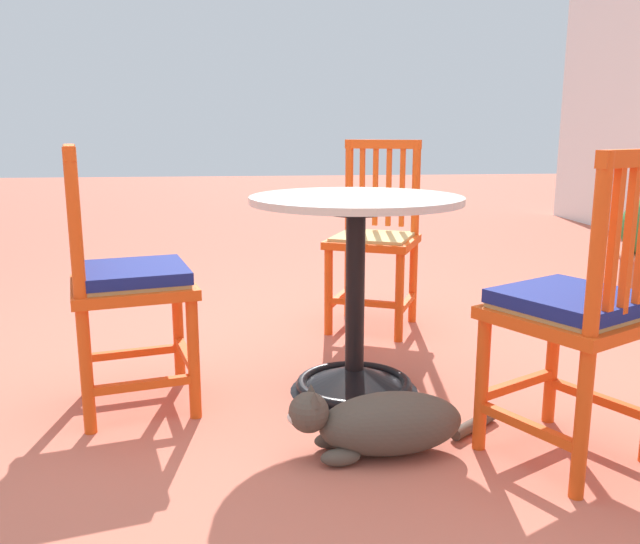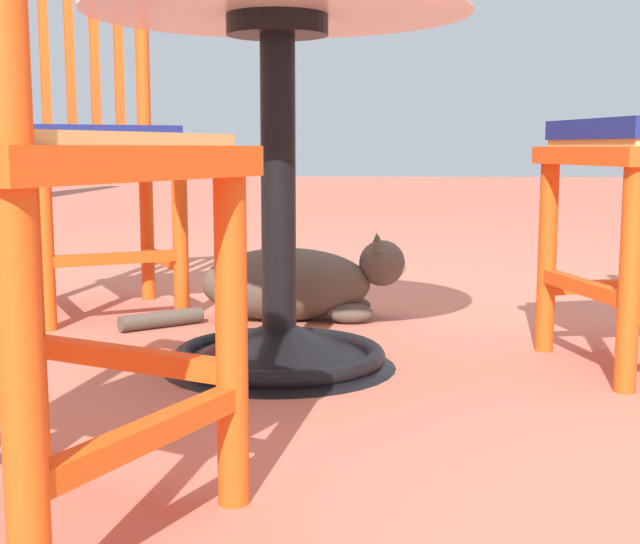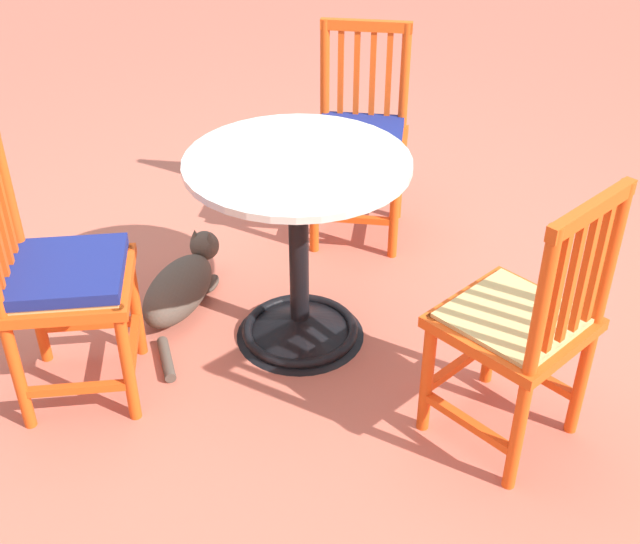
{
  "view_description": "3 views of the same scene",
  "coord_description": "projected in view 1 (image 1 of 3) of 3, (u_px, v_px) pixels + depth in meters",
  "views": [
    {
      "loc": [
        2.22,
        -0.23,
        0.96
      ],
      "look_at": [
        -0.23,
        0.05,
        0.43
      ],
      "focal_mm": 37.21,
      "sensor_mm": 36.0,
      "label": 1
    },
    {
      "loc": [
        -1.86,
        -0.01,
        0.45
      ],
      "look_at": [
        0.01,
        0.08,
        0.18
      ],
      "focal_mm": 49.51,
      "sensor_mm": 36.0,
      "label": 2
    },
    {
      "loc": [
        -1.06,
        2.38,
        1.91
      ],
      "look_at": [
        -0.19,
        0.21,
        0.35
      ],
      "focal_mm": 45.71,
      "sensor_mm": 36.0,
      "label": 3
    }
  ],
  "objects": [
    {
      "name": "ground_plane",
      "position": [
        314.0,
        402.0,
        2.39
      ],
      "size": [
        24.0,
        24.0,
        0.0
      ],
      "primitive_type": "plane",
      "color": "#BC604C"
    },
    {
      "name": "orange_chair_by_planter",
      "position": [
        126.0,
        283.0,
        2.26
      ],
      "size": [
        0.48,
        0.48,
        0.91
      ],
      "color": "#E04C14",
      "rests_on": "ground_plane"
    },
    {
      "name": "orange_chair_near_fence",
      "position": [
        578.0,
        313.0,
        1.89
      ],
      "size": [
        0.54,
        0.54,
        0.91
      ],
      "color": "#E04C14",
      "rests_on": "ground_plane"
    },
    {
      "name": "orange_chair_facing_out",
      "position": [
        374.0,
        240.0,
        3.22
      ],
      "size": [
        0.53,
        0.53,
        0.91
      ],
      "color": "#E04C14",
      "rests_on": "ground_plane"
    },
    {
      "name": "cafe_table",
      "position": [
        355.0,
        317.0,
        2.43
      ],
      "size": [
        0.76,
        0.76,
        0.73
      ],
      "color": "black",
      "rests_on": "ground_plane"
    },
    {
      "name": "tabby_cat",
      "position": [
        379.0,
        424.0,
        1.99
      ],
      "size": [
        0.32,
        0.72,
        0.23
      ],
      "color": "#4C4238",
      "rests_on": "ground_plane"
    }
  ]
}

